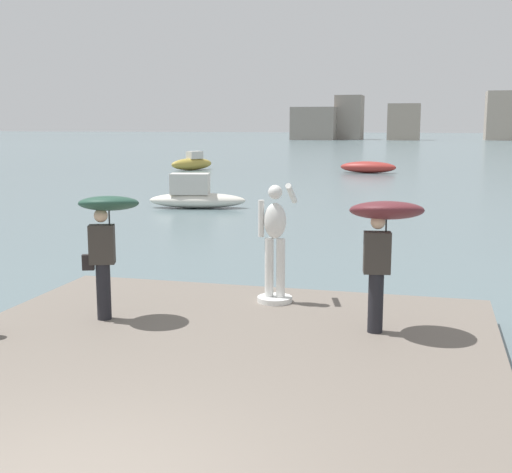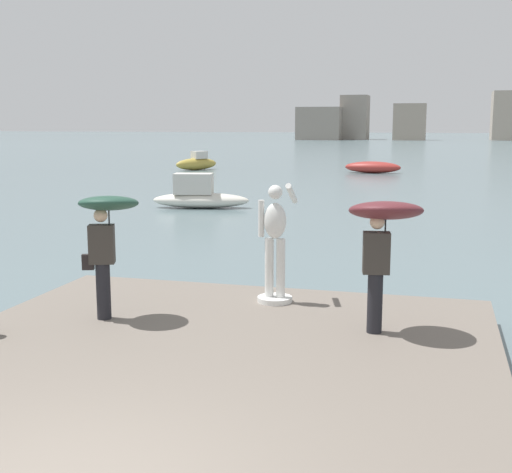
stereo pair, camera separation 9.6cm
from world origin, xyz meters
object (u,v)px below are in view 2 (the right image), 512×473
Objects in this scene: boat_near at (373,167)px; onlooker_right at (383,227)px; boat_mid at (199,196)px; statue_white_figure at (275,246)px; onlooker_left at (106,225)px; boat_rightward at (197,163)px.

onlooker_right is at bearing -84.38° from boat_near.
boat_mid is (-4.93, -21.42, 0.10)m from boat_near.
onlooker_right is 0.51× the size of boat_near.
onlooker_left is at bearing -144.29° from statue_white_figure.
statue_white_figure is 1.03× the size of onlooker_left.
statue_white_figure is 36.39m from boat_near.
boat_near is 0.96× the size of boat_mid.
boat_mid is (-8.63, 16.17, -1.46)m from onlooker_right.
statue_white_figure is 16.39m from boat_mid.
boat_mid is (-6.75, 14.91, -0.87)m from statue_white_figure.
boat_near is at bearing 89.31° from onlooker_left.
onlooker_left is 0.49× the size of boat_mid.
boat_mid is at bearing 114.35° from statue_white_figure.
onlooker_right is 37.80m from boat_near.
onlooker_left is at bearing -71.98° from boat_rightward.
onlooker_right is 0.49× the size of boat_mid.
onlooker_left reaches higher than boat_near.
statue_white_figure is at bearing 146.27° from onlooker_right.
onlooker_left is 0.50× the size of boat_near.
statue_white_figure is 2.34m from onlooker_right.
onlooker_right reaches higher than onlooker_left.
onlooker_left is (-2.27, -1.63, 0.51)m from statue_white_figure.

